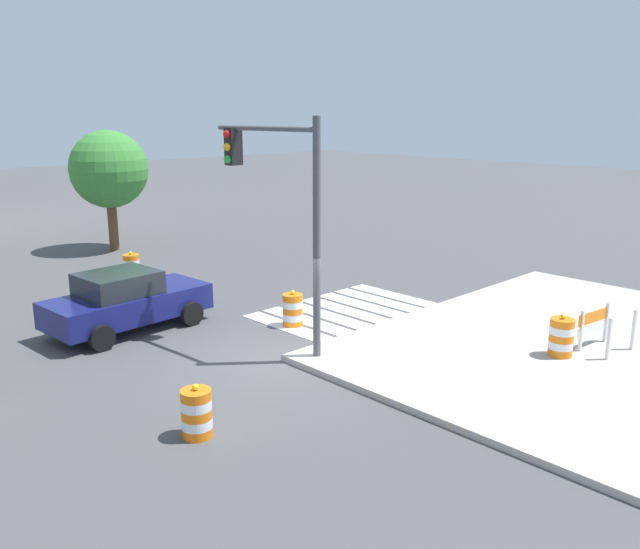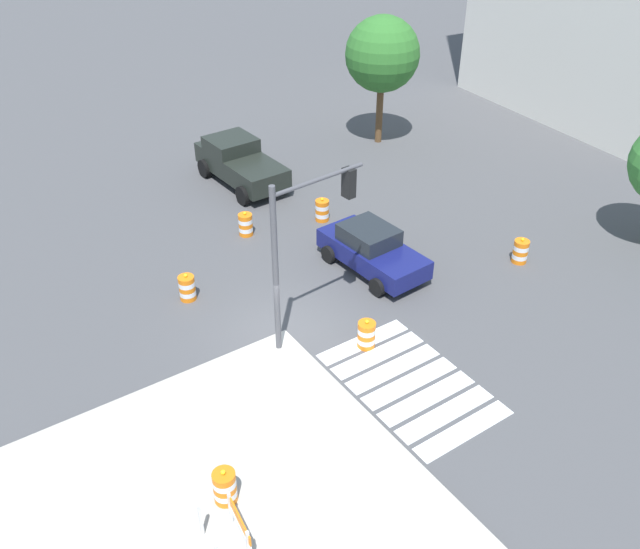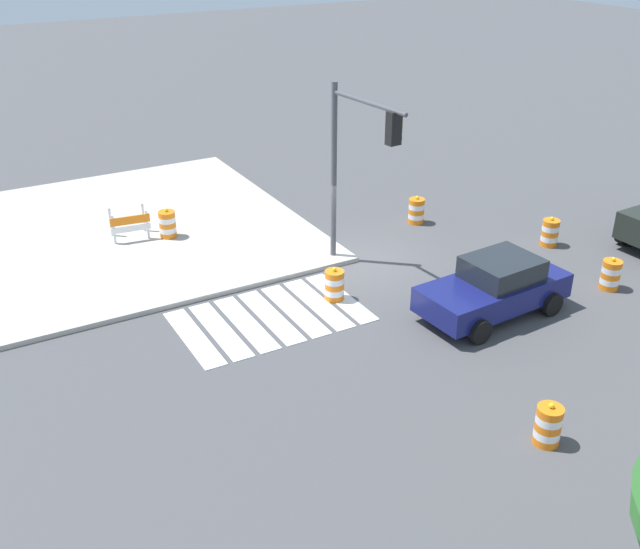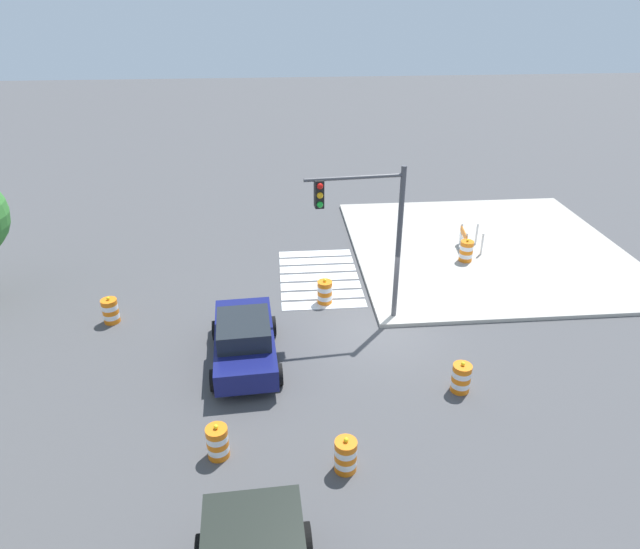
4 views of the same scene
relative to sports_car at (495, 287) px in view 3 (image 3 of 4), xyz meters
name	(u,v)px [view 3 (image 3 of 4)]	position (x,y,z in m)	size (l,w,h in m)	color
ground_plane	(359,262)	(1.49, -4.62, -0.81)	(120.00, 120.00, 0.00)	#474749
sidewalk_corner	(120,231)	(7.49, -10.62, -0.74)	(12.00, 12.00, 0.15)	#ADA89E
crosswalk_stripes	(271,317)	(5.49, -2.82, -0.80)	(5.10, 3.20, 0.02)	silver
sports_car	(495,287)	(0.00, 0.00, 0.00)	(4.40, 2.34, 1.63)	navy
traffic_barrel_near_corner	(611,275)	(-4.00, 0.56, -0.36)	(0.56, 0.56, 1.02)	orange
traffic_barrel_crosswalk_end	(416,211)	(-2.01, -6.37, -0.36)	(0.56, 0.56, 1.02)	orange
traffic_barrel_median_near	(334,285)	(3.43, -2.85, -0.36)	(0.56, 0.56, 1.02)	orange
traffic_barrel_median_far	(550,233)	(-4.72, -2.60, -0.36)	(0.56, 0.56, 1.02)	orange
traffic_barrel_far_curb	(548,425)	(2.74, 4.83, -0.36)	(0.56, 0.56, 1.02)	orange
traffic_barrel_on_sidewalk	(168,224)	(6.22, -9.19, -0.21)	(0.56, 0.56, 1.02)	orange
construction_barricade	(130,223)	(7.38, -9.58, -0.09)	(1.32, 0.92, 1.00)	silver
traffic_light_pole	(357,150)	(1.98, -4.08, 3.10)	(0.61, 3.28, 5.50)	#4C4C51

